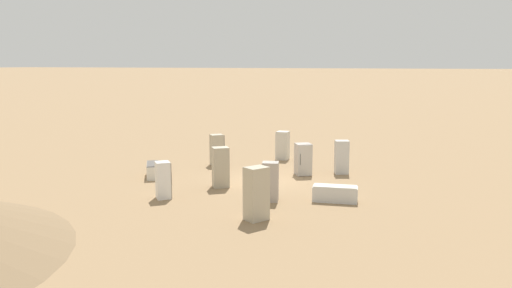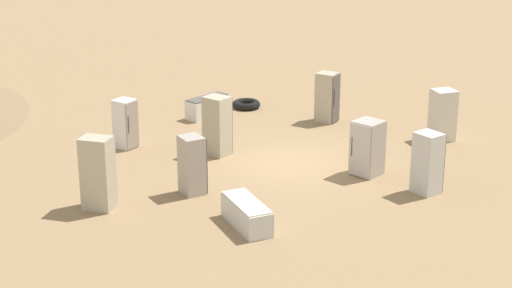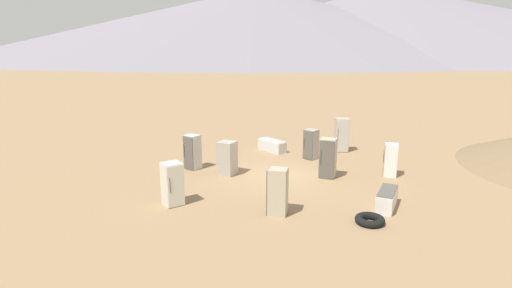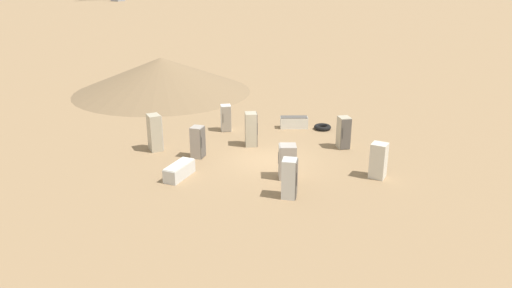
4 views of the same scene
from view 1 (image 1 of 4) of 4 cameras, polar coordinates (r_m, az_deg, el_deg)
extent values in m
plane|color=#937551|center=(24.03, 0.91, -4.18)|extent=(1000.00, 1000.00, 0.00)
cube|color=#B2A88E|center=(17.88, 0.06, -5.70)|extent=(0.92, 0.97, 1.94)
cube|color=#BCB7AD|center=(18.12, -0.56, -5.49)|extent=(0.43, 0.64, 1.86)
cylinder|color=#2D2D2D|center=(18.28, 0.06, -5.05)|extent=(0.02, 0.02, 0.68)
cube|color=#B2A88E|center=(27.51, -4.51, -0.67)|extent=(0.87, 0.87, 1.71)
cube|color=#56514C|center=(27.62, -3.83, -0.63)|extent=(0.40, 0.44, 1.64)
cylinder|color=#2D2D2D|center=(27.43, -3.63, -0.51)|extent=(0.02, 0.02, 0.60)
cube|color=#B2A88E|center=(22.64, -4.07, -2.66)|extent=(0.92, 0.90, 1.83)
cube|color=#56514C|center=(22.94, -4.22, -2.51)|extent=(0.58, 0.43, 1.76)
cylinder|color=#2D2D2D|center=(23.00, -3.63, -2.24)|extent=(0.02, 0.02, 0.64)
cube|color=#A89E93|center=(25.16, 5.40, -1.75)|extent=(1.02, 1.02, 1.60)
cube|color=#BCB7AD|center=(24.80, 5.66, -1.92)|extent=(0.64, 0.40, 1.53)
cylinder|color=#2D2D2D|center=(24.68, 5.10, -1.77)|extent=(0.02, 0.02, 0.56)
cube|color=beige|center=(29.10, 3.09, -0.16)|extent=(0.67, 0.70, 1.66)
cube|color=silver|center=(29.19, 2.42, -0.13)|extent=(0.05, 0.66, 1.59)
cylinder|color=#2D2D2D|center=(29.42, 2.50, 0.11)|extent=(0.02, 0.02, 0.58)
cube|color=silver|center=(25.15, -11.69, -3.00)|extent=(1.35, 1.71, 0.66)
cube|color=#56514C|center=(25.07, -11.72, -2.22)|extent=(1.29, 1.64, 0.04)
cube|color=#A89E93|center=(20.35, 1.65, -4.32)|extent=(0.76, 0.69, 1.62)
cube|color=#56514C|center=(20.64, 1.72, -4.13)|extent=(0.62, 0.19, 1.55)
cylinder|color=#2D2D2D|center=(20.63, 2.36, -3.90)|extent=(0.02, 0.02, 0.57)
cube|color=silver|center=(25.71, 9.76, -1.48)|extent=(0.83, 0.77, 1.70)
cube|color=#56514C|center=(26.01, 9.65, -1.36)|extent=(0.62, 0.26, 1.64)
cylinder|color=#2D2D2D|center=(26.07, 10.15, -1.16)|extent=(0.02, 0.02, 0.60)
cube|color=silver|center=(20.63, 9.02, -5.68)|extent=(1.87, 0.88, 0.62)
cube|color=silver|center=(20.54, 9.05, -4.79)|extent=(1.80, 0.84, 0.04)
cube|color=white|center=(21.09, -10.59, -4.08)|extent=(0.79, 0.80, 1.55)
cube|color=gray|center=(21.13, -9.79, -4.03)|extent=(0.38, 0.45, 1.49)
cylinder|color=#2D2D2D|center=(20.93, -9.62, -3.94)|extent=(0.02, 0.02, 0.54)
torus|color=black|center=(26.83, -11.01, -2.65)|extent=(1.01, 1.01, 0.26)
camera|label=2|loc=(20.87, 68.09, 12.55)|focal=60.00mm
camera|label=3|loc=(39.40, -14.39, 9.34)|focal=28.00mm
camera|label=4|loc=(35.91, 41.90, 12.88)|focal=35.00mm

